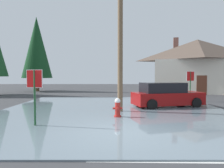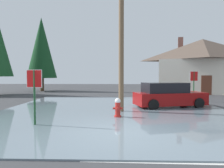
% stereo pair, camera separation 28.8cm
% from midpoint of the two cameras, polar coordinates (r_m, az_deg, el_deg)
% --- Properties ---
extents(ground_plane, '(80.00, 80.00, 0.10)m').
position_cam_midpoint_polar(ground_plane, '(7.46, 1.45, -13.74)').
color(ground_plane, '#38383A').
extents(flood_puddle, '(12.81, 13.87, 0.05)m').
position_cam_midpoint_polar(flood_puddle, '(11.88, -0.04, -7.27)').
color(flood_puddle, slate).
rests_on(flood_puddle, ground).
extents(lane_stop_bar, '(3.69, 0.39, 0.01)m').
position_cam_midpoint_polar(lane_stop_bar, '(5.38, 12.83, -19.76)').
color(lane_stop_bar, silver).
rests_on(lane_stop_bar, ground).
extents(stop_sign_near, '(0.69, 0.21, 2.25)m').
position_cam_midpoint_polar(stop_sign_near, '(8.74, -21.07, -0.55)').
color(stop_sign_near, '#1E4C28').
rests_on(stop_sign_near, ground).
extents(fire_hydrant, '(0.47, 0.41, 0.94)m').
position_cam_midpoint_polar(fire_hydrant, '(9.94, 0.98, -6.63)').
color(fire_hydrant, '#AD231E').
rests_on(fire_hydrant, ground).
extents(utility_pole, '(1.60, 0.28, 9.80)m').
position_cam_midpoint_polar(utility_pole, '(11.80, 1.83, 17.43)').
color(utility_pole, brown).
rests_on(utility_pole, ground).
extents(stop_sign_far, '(0.70, 0.32, 2.33)m').
position_cam_midpoint_polar(stop_sign_far, '(17.22, 20.51, 1.07)').
color(stop_sign_far, '#1E4C28').
rests_on(stop_sign_far, ground).
extents(house, '(11.61, 8.86, 6.70)m').
position_cam_midpoint_polar(house, '(26.50, 22.32, 4.85)').
color(house, silver).
rests_on(house, ground).
extents(parked_car, '(4.67, 2.76, 1.56)m').
position_cam_midpoint_polar(parked_car, '(13.67, 14.31, -3.02)').
color(parked_car, maroon).
rests_on(parked_car, ground).
extents(pine_tree_mid_left, '(3.72, 3.72, 9.31)m').
position_cam_midpoint_polar(pine_tree_mid_left, '(28.11, -19.92, 9.34)').
color(pine_tree_mid_left, '#4C3823').
rests_on(pine_tree_mid_left, ground).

